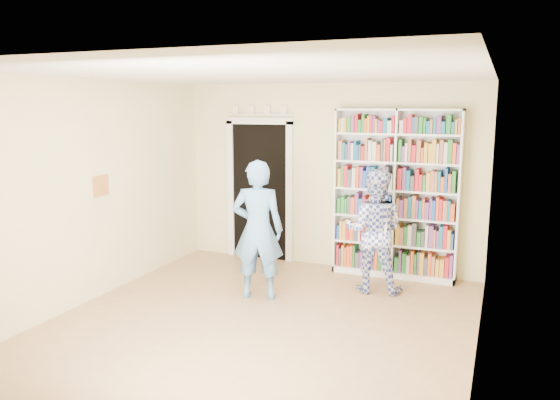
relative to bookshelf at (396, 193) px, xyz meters
name	(u,v)px	position (x,y,z in m)	size (l,w,h in m)	color
floor	(258,325)	(-1.03, -2.34, -1.18)	(5.00, 5.00, 0.00)	#986C49
ceiling	(256,74)	(-1.03, -2.34, 1.52)	(5.00, 5.00, 0.00)	white
wall_back	(328,176)	(-1.03, 0.16, 0.17)	(4.50, 4.50, 0.00)	beige
wall_left	(89,192)	(-3.28, -2.34, 0.17)	(5.00, 5.00, 0.00)	beige
wall_right	(484,222)	(1.22, -2.34, 0.17)	(5.00, 5.00, 0.00)	beige
bookshelf	(396,193)	(0.00, 0.00, 0.00)	(1.70, 0.32, 2.34)	white
doorway	(260,184)	(-2.13, 0.13, 0.00)	(1.10, 0.08, 2.43)	black
wall_art	(101,186)	(-3.26, -2.14, 0.22)	(0.03, 0.25, 0.25)	maroon
man_blue	(258,230)	(-1.40, -1.54, -0.31)	(0.63, 0.42, 1.74)	#588EC4
man_plaid	(374,231)	(-0.13, -0.74, -0.39)	(0.77, 0.60, 1.59)	#303B92
paper_sheet	(379,228)	(-0.03, -0.92, -0.30)	(0.19, 0.01, 0.26)	white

